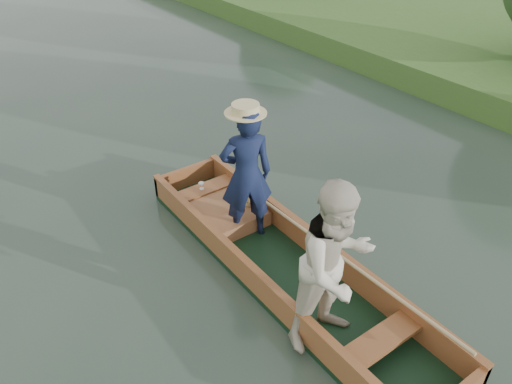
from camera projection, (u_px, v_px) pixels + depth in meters
ground at (283, 275)px, 6.39m from camera, size 120.00×120.00×0.00m
punt at (291, 240)px, 5.78m from camera, size 1.29×5.00×2.04m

